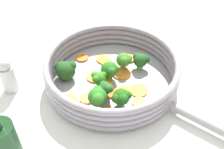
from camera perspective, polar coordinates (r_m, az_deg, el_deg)
name	(u,v)px	position (r m, az deg, el deg)	size (l,w,h in m)	color
ground_plane	(112,82)	(0.66, 0.00, -1.66)	(4.00, 4.00, 0.00)	white
skillet	(112,81)	(0.65, 0.00, -1.32)	(0.31, 0.31, 0.01)	#939699
skillet_rim_wall	(112,69)	(0.63, 0.00, 1.14)	(0.32, 0.32, 0.06)	#99919F
skillet_handle	(219,129)	(0.58, 22.18, -10.92)	(0.02, 0.02, 0.23)	#999B9E
skillet_rivet_left	(156,113)	(0.58, 9.49, -8.35)	(0.01, 0.01, 0.01)	#909698
skillet_rivet_right	(171,94)	(0.62, 12.66, -4.22)	(0.01, 0.01, 0.01)	#94949B
carrot_slice_0	(108,111)	(0.58, -0.84, -8.02)	(0.03, 0.03, 0.00)	orange
carrot_slice_1	(139,90)	(0.62, 5.80, -3.46)	(0.05, 0.05, 0.00)	orange
carrot_slice_2	(106,62)	(0.70, -1.41, 2.83)	(0.03, 0.03, 0.00)	orange
carrot_slice_3	(139,103)	(0.60, 5.96, -6.12)	(0.03, 0.03, 0.00)	orange
carrot_slice_4	(109,93)	(0.61, -0.55, -3.99)	(0.03, 0.03, 0.00)	orange
carrot_slice_5	(103,59)	(0.71, -1.98, 3.36)	(0.04, 0.04, 0.00)	orange
carrot_slice_6	(87,99)	(0.60, -5.51, -5.27)	(0.03, 0.03, 0.00)	#F9923D
carrot_slice_7	(124,91)	(0.62, 2.74, -3.66)	(0.04, 0.04, 0.01)	orange
carrot_slice_8	(129,58)	(0.71, 3.63, 3.53)	(0.04, 0.04, 0.01)	orange
carrot_slice_9	(69,100)	(0.61, -9.32, -5.49)	(0.04, 0.04, 0.00)	orange
carrot_slice_10	(95,77)	(0.66, -3.75, -0.50)	(0.04, 0.04, 0.00)	orange
carrot_slice_11	(106,81)	(0.64, -1.22, -1.52)	(0.03, 0.03, 0.01)	#F99E3B
carrot_slice_12	(122,73)	(0.66, 2.18, 0.26)	(0.05, 0.05, 0.00)	orange
carrot_slice_13	(82,58)	(0.72, -6.55, 3.63)	(0.03, 0.03, 0.00)	orange
broccoli_floret_0	(98,97)	(0.56, -3.15, -4.88)	(0.04, 0.05, 0.05)	#7BAC65
broccoli_floret_1	(121,97)	(0.57, 2.06, -5.01)	(0.04, 0.04, 0.05)	#648B4D
broccoli_floret_2	(99,78)	(0.61, -2.94, -0.86)	(0.04, 0.03, 0.04)	#6D955B
broccoli_floret_3	(106,88)	(0.59, -1.39, -2.98)	(0.03, 0.03, 0.04)	#698C52
broccoli_floret_4	(65,69)	(0.65, -10.21, 1.11)	(0.05, 0.05, 0.05)	#608546
broccoli_floret_5	(124,60)	(0.66, 2.71, 3.11)	(0.04, 0.04, 0.05)	#688C4D
broccoli_floret_6	(141,60)	(0.67, 6.28, 3.14)	(0.04, 0.04, 0.04)	#7AAF5E
broccoli_floret_7	(110,70)	(0.63, -0.41, 0.90)	(0.04, 0.04, 0.05)	#7BA259
salt_shaker	(7,75)	(0.66, -21.86, -0.14)	(0.04, 0.04, 0.09)	silver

